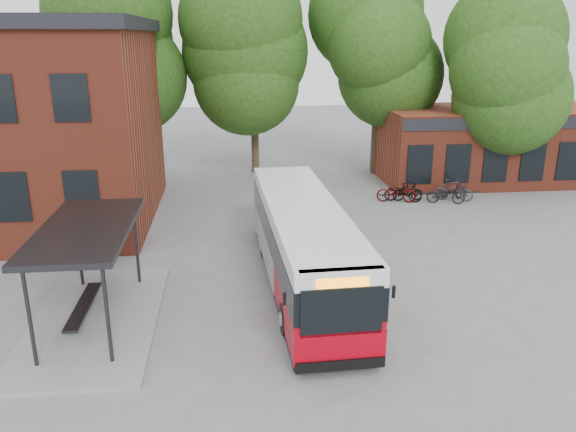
{
  "coord_description": "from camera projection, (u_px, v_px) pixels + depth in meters",
  "views": [
    {
      "loc": [
        -0.56,
        -15.87,
        7.79
      ],
      "look_at": [
        1.36,
        2.03,
        2.0
      ],
      "focal_mm": 35.0,
      "sensor_mm": 36.0,
      "label": 1
    }
  ],
  "objects": [
    {
      "name": "shop_row",
      "position": [
        506.0,
        144.0,
        31.62
      ],
      "size": [
        14.0,
        6.2,
        4.0
      ],
      "primitive_type": null,
      "color": "maroon",
      "rests_on": "ground"
    },
    {
      "name": "bicycle_4",
      "position": [
        446.0,
        194.0,
        27.19
      ],
      "size": [
        1.91,
        1.09,
        0.95
      ],
      "primitive_type": "imported",
      "rotation": [
        0.0,
        0.0,
        1.3
      ],
      "color": "black",
      "rests_on": "ground"
    },
    {
      "name": "bus_shelter",
      "position": [
        91.0,
        275.0,
        15.62
      ],
      "size": [
        3.6,
        7.0,
        2.9
      ],
      "primitive_type": null,
      "color": "#29292C",
      "rests_on": "ground"
    },
    {
      "name": "bicycle_1",
      "position": [
        408.0,
        192.0,
        27.66
      ],
      "size": [
        1.51,
        0.44,
        0.91
      ],
      "primitive_type": "imported",
      "rotation": [
        0.0,
        0.0,
        1.56
      ],
      "color": "black",
      "rests_on": "ground"
    },
    {
      "name": "bicycle_0",
      "position": [
        396.0,
        192.0,
        27.41
      ],
      "size": [
        2.02,
        1.13,
        1.0
      ],
      "primitive_type": "imported",
      "rotation": [
        0.0,
        0.0,
        1.31
      ],
      "color": "#3C0405",
      "rests_on": "ground"
    },
    {
      "name": "bicycle_6",
      "position": [
        454.0,
        191.0,
        27.67
      ],
      "size": [
        1.91,
        1.24,
        0.95
      ],
      "primitive_type": "imported",
      "rotation": [
        0.0,
        0.0,
        1.2
      ],
      "color": "#2B2A32",
      "rests_on": "ground"
    },
    {
      "name": "bicycle_5",
      "position": [
        451.0,
        189.0,
        27.93
      ],
      "size": [
        1.79,
        0.69,
        1.05
      ],
      "primitive_type": "imported",
      "rotation": [
        0.0,
        0.0,
        1.69
      ],
      "color": "#2A2A2D",
      "rests_on": "ground"
    },
    {
      "name": "city_bus",
      "position": [
        303.0,
        245.0,
        18.04
      ],
      "size": [
        2.69,
        10.87,
        2.74
      ],
      "primitive_type": null,
      "rotation": [
        0.0,
        0.0,
        0.04
      ],
      "color": "#AB0110",
      "rests_on": "ground"
    },
    {
      "name": "ground",
      "position": [
        252.0,
        298.0,
        17.46
      ],
      "size": [
        100.0,
        100.0,
        0.0
      ],
      "primitive_type": "plane",
      "color": "slate"
    },
    {
      "name": "tree_1",
      "position": [
        254.0,
        83.0,
        32.06
      ],
      "size": [
        7.92,
        7.92,
        10.4
      ],
      "primitive_type": null,
      "color": "#1D3F10",
      "rests_on": "ground"
    },
    {
      "name": "bike_rail",
      "position": [
        429.0,
        197.0,
        27.81
      ],
      "size": [
        5.2,
        0.1,
        0.38
      ],
      "primitive_type": null,
      "color": "#29292C",
      "rests_on": "ground"
    },
    {
      "name": "tree_0",
      "position": [
        125.0,
        80.0,
        30.32
      ],
      "size": [
        7.92,
        7.92,
        11.0
      ],
      "primitive_type": null,
      "color": "#1D3F10",
      "rests_on": "ground"
    },
    {
      "name": "tree_3",
      "position": [
        493.0,
        100.0,
        28.72
      ],
      "size": [
        7.04,
        7.04,
        9.28
      ],
      "primitive_type": null,
      "color": "#1D3F10",
      "rests_on": "ground"
    },
    {
      "name": "bicycle_2",
      "position": [
        403.0,
        192.0,
        27.52
      ],
      "size": [
        1.93,
        1.19,
        0.96
      ],
      "primitive_type": "imported",
      "rotation": [
        0.0,
        0.0,
        1.24
      ],
      "color": "black",
      "rests_on": "ground"
    },
    {
      "name": "tree_2",
      "position": [
        378.0,
        78.0,
        31.73
      ],
      "size": [
        7.92,
        7.92,
        11.0
      ],
      "primitive_type": null,
      "color": "#1D3F10",
      "rests_on": "ground"
    }
  ]
}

